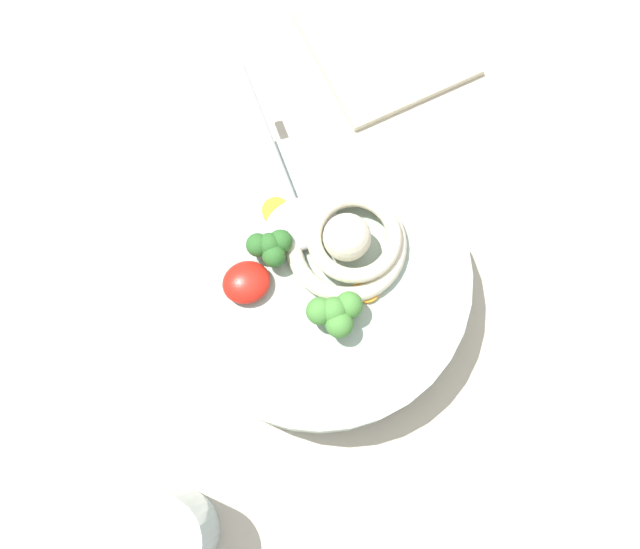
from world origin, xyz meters
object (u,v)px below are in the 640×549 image
(drinking_glass, at_px, (166,538))
(folded_napkin, at_px, (387,43))
(soup_spoon, at_px, (295,208))
(soup_bowl, at_px, (320,284))
(noodle_pile, at_px, (349,241))

(drinking_glass, relative_size, folded_napkin, 0.65)
(soup_spoon, relative_size, folded_napkin, 1.24)
(soup_bowl, relative_size, drinking_glass, 2.71)
(soup_bowl, bearing_deg, soup_spoon, 88.44)
(soup_bowl, bearing_deg, folded_napkin, 53.21)
(drinking_glass, bearing_deg, folded_napkin, 45.88)
(drinking_glass, bearing_deg, soup_spoon, 47.01)
(folded_napkin, bearing_deg, soup_bowl, -126.79)
(soup_spoon, bearing_deg, drinking_glass, 138.57)
(noodle_pile, bearing_deg, soup_bowl, -156.16)
(soup_bowl, distance_m, noodle_pile, 0.06)
(soup_bowl, distance_m, folded_napkin, 0.26)
(soup_bowl, xyz_separation_m, noodle_pile, (0.03, 0.01, 0.05))
(noodle_pile, bearing_deg, drinking_glass, -144.03)
(noodle_pile, distance_m, folded_napkin, 0.24)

